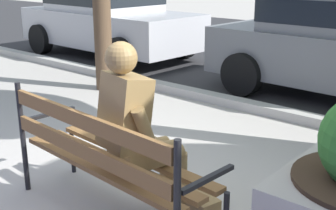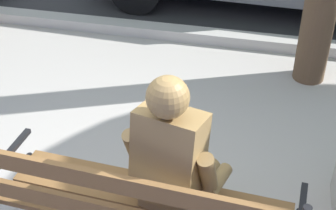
% 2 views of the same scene
% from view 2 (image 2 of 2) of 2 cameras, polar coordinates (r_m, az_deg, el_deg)
% --- Properties ---
extents(curb_stone, '(60.00, 0.20, 0.12)m').
position_cam_2_polar(curb_stone, '(5.70, 2.55, 7.94)').
color(curb_stone, '#B2AFA8').
rests_on(curb_stone, ground).
extents(park_bench, '(1.83, 0.64, 0.95)m').
position_cam_2_polar(park_bench, '(2.92, -3.30, -11.15)').
color(park_bench, brown).
rests_on(park_bench, ground).
extents(bronze_statue_seated, '(0.77, 0.80, 1.37)m').
position_cam_2_polar(bronze_statue_seated, '(2.94, 1.61, -7.31)').
color(bronze_statue_seated, olive).
rests_on(bronze_statue_seated, ground).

